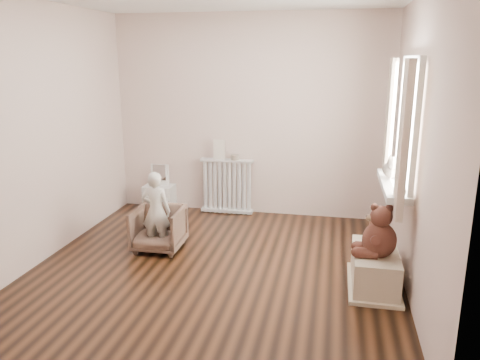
% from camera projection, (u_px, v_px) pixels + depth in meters
% --- Properties ---
extents(floor, '(3.60, 3.60, 0.01)m').
position_uv_depth(floor, '(216.00, 267.00, 4.70)').
color(floor, black).
rests_on(floor, ground).
extents(back_wall, '(3.60, 0.02, 2.60)m').
position_uv_depth(back_wall, '(250.00, 116.00, 6.08)').
color(back_wall, beige).
rests_on(back_wall, ground).
extents(front_wall, '(3.60, 0.02, 2.60)m').
position_uv_depth(front_wall, '(134.00, 192.00, 2.67)').
color(front_wall, beige).
rests_on(front_wall, ground).
extents(left_wall, '(0.02, 3.60, 2.60)m').
position_uv_depth(left_wall, '(42.00, 133.00, 4.73)').
color(left_wall, beige).
rests_on(left_wall, ground).
extents(right_wall, '(0.02, 3.60, 2.60)m').
position_uv_depth(right_wall, '(417.00, 147.00, 4.02)').
color(right_wall, beige).
rests_on(right_wall, ground).
extents(window, '(0.03, 0.90, 1.10)m').
position_uv_depth(window, '(409.00, 124.00, 4.27)').
color(window, white).
rests_on(window, right_wall).
extents(window_sill, '(0.22, 1.10, 0.06)m').
position_uv_depth(window_sill, '(393.00, 185.00, 4.44)').
color(window_sill, silver).
rests_on(window_sill, right_wall).
extents(curtain_left, '(0.06, 0.26, 1.30)m').
position_uv_depth(curtain_left, '(404.00, 141.00, 3.77)').
color(curtain_left, beige).
rests_on(curtain_left, right_wall).
extents(curtain_right, '(0.06, 0.26, 1.30)m').
position_uv_depth(curtain_right, '(390.00, 122.00, 4.85)').
color(curtain_right, beige).
rests_on(curtain_right, right_wall).
extents(radiator, '(0.70, 0.13, 0.74)m').
position_uv_depth(radiator, '(227.00, 185.00, 6.25)').
color(radiator, silver).
rests_on(radiator, floor).
extents(paper_doll, '(0.16, 0.01, 0.26)m').
position_uv_depth(paper_doll, '(219.00, 149.00, 6.15)').
color(paper_doll, beige).
rests_on(paper_doll, radiator).
extents(tin_a, '(0.11, 0.11, 0.07)m').
position_uv_depth(tin_a, '(235.00, 157.00, 6.13)').
color(tin_a, '#A59E8C').
rests_on(tin_a, radiator).
extents(toy_vanity, '(0.40, 0.28, 0.62)m').
position_uv_depth(toy_vanity, '(159.00, 190.00, 6.44)').
color(toy_vanity, silver).
rests_on(toy_vanity, floor).
extents(armchair, '(0.52, 0.54, 0.48)m').
position_uv_depth(armchair, '(159.00, 229.00, 5.09)').
color(armchair, brown).
rests_on(armchair, floor).
extents(child, '(0.32, 0.21, 0.87)m').
position_uv_depth(child, '(156.00, 211.00, 4.98)').
color(child, beige).
rests_on(child, armchair).
extents(toy_bench, '(0.39, 0.75, 0.35)m').
position_uv_depth(toy_bench, '(375.00, 266.00, 4.26)').
color(toy_bench, beige).
rests_on(toy_bench, floor).
extents(teddy_bear, '(0.39, 0.31, 0.47)m').
position_uv_depth(teddy_bear, '(381.00, 222.00, 4.04)').
color(teddy_bear, '#3B1B14').
rests_on(teddy_bear, toy_bench).
extents(plush_cat, '(0.21, 0.30, 0.24)m').
position_uv_depth(plush_cat, '(392.00, 168.00, 4.55)').
color(plush_cat, slate).
rests_on(plush_cat, window_sill).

